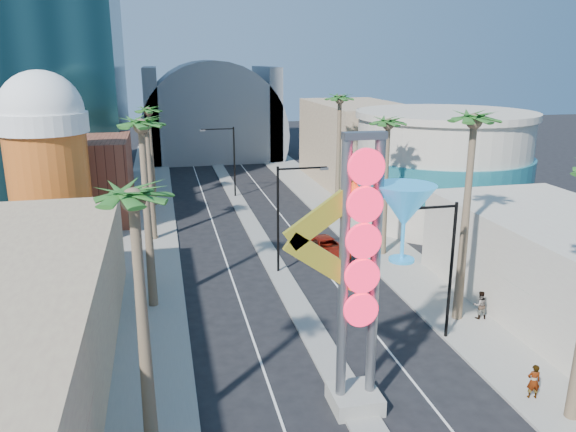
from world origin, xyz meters
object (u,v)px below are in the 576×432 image
Objects in this scene: red_pickup at (326,248)px; pedestrian_a at (534,381)px; pedestrian_b at (480,305)px; neon_sign at (378,255)px.

pedestrian_a is (3.77, -20.91, 0.24)m from red_pickup.
pedestrian_b is (2.07, 8.01, 0.02)m from pedestrian_a.
neon_sign is at bearing 41.42° from pedestrian_b.
pedestrian_b reaches higher than pedestrian_a.
red_pickup is 21.25m from pedestrian_a.
red_pickup is 3.13× the size of pedestrian_b.
pedestrian_a is 8.27m from pedestrian_b.
neon_sign is 13.18m from pedestrian_b.
neon_sign is 20.97m from red_pickup.
red_pickup is at bearing -59.47° from pedestrian_b.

